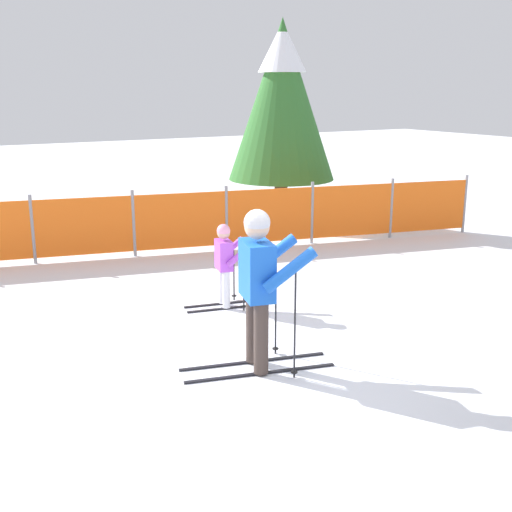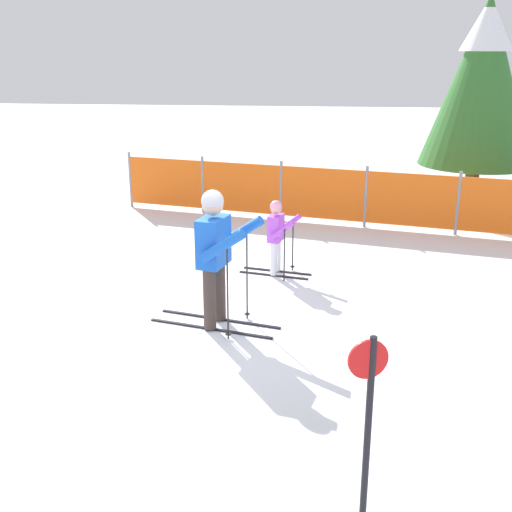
{
  "view_description": "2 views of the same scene",
  "coord_description": "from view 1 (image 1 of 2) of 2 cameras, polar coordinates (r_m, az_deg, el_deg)",
  "views": [
    {
      "loc": [
        -3.08,
        -5.45,
        2.91
      ],
      "look_at": [
        0.52,
        0.75,
        1.02
      ],
      "focal_mm": 45.0,
      "sensor_mm": 36.0,
      "label": 1
    },
    {
      "loc": [
        1.34,
        -7.28,
        3.35
      ],
      "look_at": [
        0.55,
        0.64,
        0.72
      ],
      "focal_mm": 45.0,
      "sensor_mm": 36.0,
      "label": 2
    }
  ],
  "objects": [
    {
      "name": "skier_adult",
      "position": [
        6.6,
        0.32,
        -1.74
      ],
      "size": [
        1.67,
        0.85,
        1.73
      ],
      "rotation": [
        0.0,
        0.0,
        -0.25
      ],
      "color": "black",
      "rests_on": "ground_plane"
    },
    {
      "name": "conifer_far",
      "position": [
        14.34,
        2.32,
        13.88
      ],
      "size": [
        2.34,
        2.34,
        4.35
      ],
      "color": "#4C3823",
      "rests_on": "ground_plane"
    },
    {
      "name": "safety_fence",
      "position": [
        11.77,
        -2.64,
        3.4
      ],
      "size": [
        9.9,
        2.36,
        1.18
      ],
      "rotation": [
        0.0,
        0.0,
        -0.23
      ],
      "color": "gray",
      "rests_on": "ground_plane"
    },
    {
      "name": "ground_plane",
      "position": [
        6.91,
        -0.59,
        -10.14
      ],
      "size": [
        60.0,
        60.0,
        0.0
      ],
      "primitive_type": "plane",
      "color": "white"
    },
    {
      "name": "skier_child",
      "position": [
        8.62,
        -2.75,
        -0.26
      ],
      "size": [
        1.11,
        0.55,
        1.15
      ],
      "rotation": [
        0.0,
        0.0,
        -0.22
      ],
      "color": "black",
      "rests_on": "ground_plane"
    }
  ]
}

